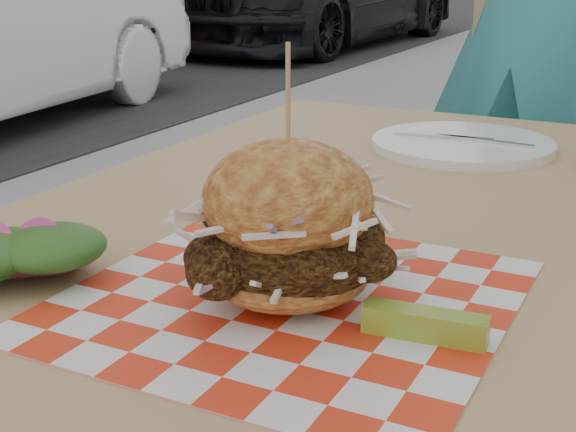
{
  "coord_description": "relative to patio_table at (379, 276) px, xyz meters",
  "views": [
    {
      "loc": [
        0.32,
        -1.15,
        1.03
      ],
      "look_at": [
        0.03,
        -0.6,
        0.82
      ],
      "focal_mm": 50.0,
      "sensor_mm": 36.0,
      "label": 1
    }
  ],
  "objects": [
    {
      "name": "patio_table",
      "position": [
        0.0,
        0.0,
        0.0
      ],
      "size": [
        0.8,
        1.2,
        0.75
      ],
      "color": "tan",
      "rests_on": "ground"
    },
    {
      "name": "pickle_spear",
      "position": [
        0.14,
        -0.28,
        0.09
      ],
      "size": [
        0.1,
        0.03,
        0.02
      ],
      "primitive_type": "cube",
      "rotation": [
        0.0,
        0.0,
        0.09
      ],
      "color": "#8DAC32",
      "rests_on": "paper_liner"
    },
    {
      "name": "side_salad",
      "position": [
        -0.22,
        -0.34,
        0.09
      ],
      "size": [
        0.14,
        0.14,
        0.05
      ],
      "color": "#3F1419",
      "rests_on": "patio_table"
    },
    {
      "name": "place_setting",
      "position": [
        0.0,
        0.34,
        0.09
      ],
      "size": [
        0.27,
        0.27,
        0.02
      ],
      "color": "white",
      "rests_on": "patio_table"
    },
    {
      "name": "paper_liner",
      "position": [
        0.01,
        -0.26,
        0.08
      ],
      "size": [
        0.36,
        0.36,
        0.0
      ],
      "primitive_type": "cube",
      "color": "red",
      "rests_on": "patio_table"
    },
    {
      "name": "patio_chair",
      "position": [
        -0.0,
        1.1,
        -0.12
      ],
      "size": [
        0.42,
        0.43,
        0.95
      ],
      "rotation": [
        0.0,
        0.0,
        0.01
      ],
      "color": "tan",
      "rests_on": "ground"
    },
    {
      "name": "sandwich",
      "position": [
        0.01,
        -0.26,
        0.14
      ],
      "size": [
        0.19,
        0.19,
        0.21
      ],
      "color": "gold",
      "rests_on": "paper_liner"
    }
  ]
}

